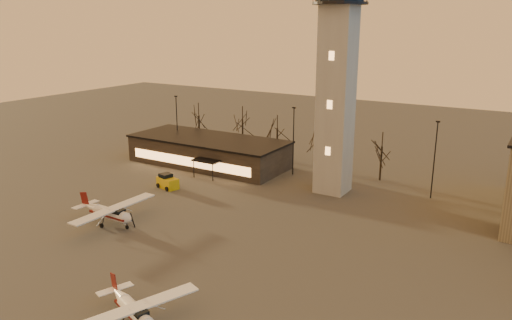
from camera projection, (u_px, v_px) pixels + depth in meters
The scene contains 8 objects.
ground at pixel (194, 289), 42.43m from camera, with size 220.00×220.00×0.00m, color #3C3A37.
control_tower at pixel (337, 68), 62.78m from camera, with size 6.80×6.80×32.60m.
terminal at pixel (209, 151), 79.19m from camera, with size 25.40×12.20×4.30m.
light_poles at pixel (340, 151), 66.28m from camera, with size 58.50×12.25×10.14m.
tree_row at pixel (276, 125), 79.95m from camera, with size 37.20×9.20×8.80m.
cessna_front at pixel (136, 315), 37.05m from camera, with size 7.87×9.57×2.70m.
cessna_rear at pixel (113, 216), 55.65m from camera, with size 8.87×11.21×3.10m.
service_cart at pixel (167, 183), 68.18m from camera, with size 3.44×2.62×1.98m.
Camera 1 is at (24.21, -29.68, 21.99)m, focal length 35.00 mm.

